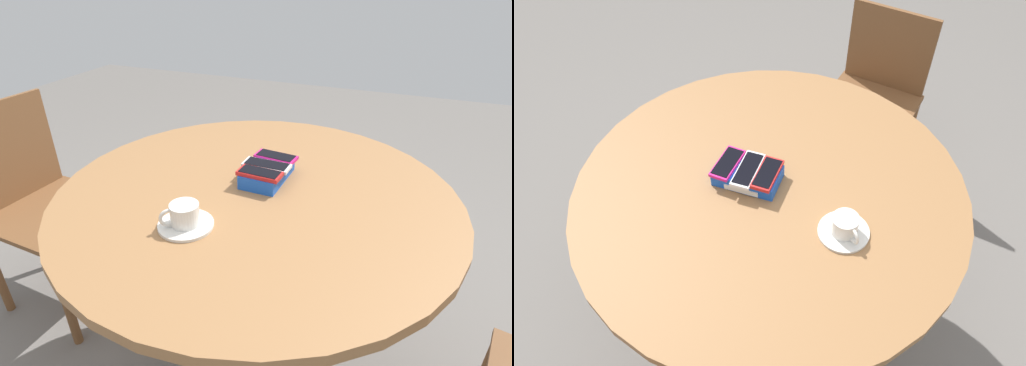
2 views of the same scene
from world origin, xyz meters
TOP-DOWN VIEW (x-y plane):
  - ground_plane at (0.00, 0.00)m, footprint 8.00×8.00m
  - round_table at (0.00, 0.00)m, footprint 1.15×1.15m
  - phone_box at (-0.07, 0.01)m, footprint 0.19×0.12m
  - phone_magenta at (-0.13, 0.01)m, footprint 0.07×0.13m
  - phone_white at (-0.07, 0.01)m, footprint 0.06×0.14m
  - phone_red at (-0.01, 0.01)m, footprint 0.07×0.13m
  - saucer at (0.24, -0.09)m, footprint 0.14×0.14m
  - coffee_cup at (0.24, -0.10)m, footprint 0.08×0.09m
  - chair_far_side at (-0.06, -0.99)m, footprint 0.48×0.48m

SIDE VIEW (x-z plane):
  - ground_plane at x=0.00m, z-range 0.00..0.00m
  - chair_far_side at x=-0.06m, z-range 0.03..0.92m
  - round_table at x=0.00m, z-range 0.29..1.08m
  - saucer at x=0.24m, z-range 0.79..0.80m
  - phone_box at x=-0.07m, z-range 0.79..0.83m
  - coffee_cup at x=0.24m, z-range 0.80..0.85m
  - phone_white at x=-0.07m, z-range 0.83..0.84m
  - phone_magenta at x=-0.13m, z-range 0.83..0.84m
  - phone_red at x=-0.01m, z-range 0.83..0.84m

